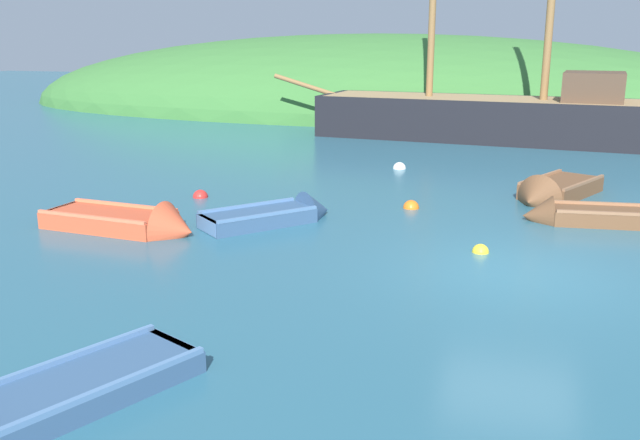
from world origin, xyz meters
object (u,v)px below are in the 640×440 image
(buoy_red, at_px, (200,197))
(sailing_ship, at_px, (492,125))
(buoy_white, at_px, (399,169))
(rowboat_center, at_px, (278,217))
(rowboat_portside, at_px, (587,218))
(buoy_yellow, at_px, (480,252))
(rowboat_outer_right, at_px, (31,412))
(rowboat_near_dock, at_px, (132,225))
(buoy_orange, at_px, (411,208))
(rowboat_far, at_px, (552,193))

(buoy_red, bearing_deg, sailing_ship, 61.87)
(buoy_white, bearing_deg, rowboat_center, -102.07)
(rowboat_portside, bearing_deg, buoy_yellow, 47.89)
(rowboat_center, bearing_deg, rowboat_outer_right, -137.89)
(rowboat_outer_right, relative_size, rowboat_portside, 1.11)
(rowboat_near_dock, bearing_deg, sailing_ship, 72.79)
(rowboat_portside, relative_size, buoy_orange, 8.12)
(sailing_ship, distance_m, buoy_white, 7.85)
(rowboat_portside, relative_size, buoy_yellow, 9.80)
(rowboat_near_dock, bearing_deg, rowboat_portside, 25.43)
(buoy_yellow, bearing_deg, rowboat_center, 166.48)
(rowboat_near_dock, height_order, rowboat_outer_right, rowboat_near_dock)
(sailing_ship, relative_size, buoy_orange, 41.39)
(rowboat_portside, bearing_deg, buoy_orange, -9.94)
(rowboat_portside, height_order, buoy_red, rowboat_portside)
(sailing_ship, xyz_separation_m, buoy_red, (-6.91, -12.92, -0.62))
(sailing_ship, relative_size, buoy_white, 39.89)
(rowboat_far, height_order, rowboat_near_dock, rowboat_far)
(sailing_ship, height_order, rowboat_portside, sailing_ship)
(rowboat_outer_right, relative_size, buoy_yellow, 10.85)
(rowboat_outer_right, height_order, buoy_yellow, rowboat_outer_right)
(rowboat_near_dock, distance_m, rowboat_center, 3.24)
(rowboat_near_dock, distance_m, buoy_orange, 6.70)
(buoy_red, bearing_deg, buoy_white, 51.61)
(buoy_white, xyz_separation_m, buoy_yellow, (3.05, -8.43, 0.00))
(buoy_white, bearing_deg, buoy_red, -128.39)
(rowboat_center, xyz_separation_m, buoy_orange, (2.74, 2.15, -0.11))
(sailing_ship, height_order, rowboat_outer_right, sailing_ship)
(buoy_white, xyz_separation_m, buoy_red, (-4.37, -5.51, 0.00))
(rowboat_far, bearing_deg, rowboat_portside, 42.35)
(sailing_ship, relative_size, rowboat_portside, 5.10)
(sailing_ship, bearing_deg, rowboat_outer_right, 86.27)
(rowboat_far, bearing_deg, buoy_white, -97.83)
(rowboat_outer_right, bearing_deg, buoy_white, -159.01)
(rowboat_far, bearing_deg, rowboat_outer_right, 1.92)
(sailing_ship, bearing_deg, rowboat_portside, 107.58)
(rowboat_outer_right, relative_size, buoy_white, 8.67)
(buoy_white, distance_m, buoy_red, 7.03)
(sailing_ship, bearing_deg, buoy_yellow, 97.59)
(rowboat_outer_right, bearing_deg, rowboat_near_dock, -131.61)
(rowboat_near_dock, xyz_separation_m, buoy_red, (0.01, 3.41, -0.13))
(rowboat_near_dock, bearing_deg, buoy_red, 95.56)
(rowboat_far, height_order, buoy_red, rowboat_far)
(sailing_ship, height_order, rowboat_far, sailing_ship)
(sailing_ship, xyz_separation_m, rowboat_far, (2.03, -10.51, -0.48))
(buoy_yellow, bearing_deg, buoy_white, 109.92)
(sailing_ship, xyz_separation_m, buoy_white, (-2.54, -7.40, -0.62))
(rowboat_near_dock, bearing_deg, buoy_orange, 39.80)
(buoy_white, relative_size, buoy_orange, 1.04)
(rowboat_near_dock, relative_size, buoy_orange, 9.09)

